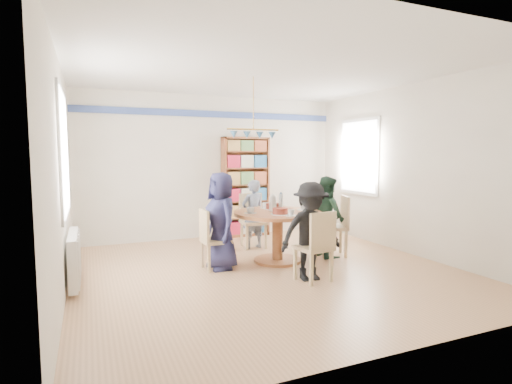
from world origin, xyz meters
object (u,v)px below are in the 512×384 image
chair_left (211,237)px  chair_right (338,223)px  chair_near (317,243)px  person_right (327,216)px  person_left (222,221)px  radiator (74,258)px  dining_table (278,225)px  bookshelf (245,188)px  person_far (253,214)px  person_near (310,231)px  chair_far (252,218)px

chair_left → chair_right: chair_right is taller
chair_near → person_right: (0.83, 1.06, 0.14)m
person_left → radiator: bearing=-93.3°
dining_table → bookshelf: 2.03m
dining_table → chair_right: size_ratio=1.38×
radiator → dining_table: dining_table is taller
radiator → bookshelf: bearing=34.1°
chair_right → person_far: bearing=137.2°
person_left → person_right: 1.73m
chair_right → person_right: (-0.18, 0.03, 0.11)m
person_far → person_near: bearing=80.0°
chair_right → chair_near: (-1.01, -1.03, -0.03)m
person_right → bookshelf: size_ratio=0.65×
person_far → bookshelf: (0.27, 1.04, 0.36)m
chair_right → person_right: size_ratio=0.75×
person_right → radiator: bearing=94.2°
radiator → person_near: (2.75, -0.87, 0.27)m
dining_table → person_left: 0.88m
chair_right → dining_table: bearing=178.1°
dining_table → chair_near: bearing=-88.5°
chair_far → person_far: size_ratio=0.79×
chair_far → person_right: 1.36m
person_far → chair_right: bearing=126.8°
chair_right → chair_near: chair_right is taller
chair_far → person_left: size_ratio=0.68×
chair_right → chair_near: bearing=-134.4°
dining_table → bookshelf: bearing=82.4°
chair_left → person_left: (0.15, -0.01, 0.21)m
chair_right → bookshelf: bearing=111.0°
dining_table → person_near: bearing=-89.8°
chair_left → chair_near: chair_near is taller
radiator → person_left: bearing=1.4°
chair_left → bookshelf: bookshelf is taller
radiator → person_far: bearing=20.0°
chair_left → chair_far: size_ratio=0.91×
chair_right → chair_near: 1.44m
chair_right → chair_far: chair_right is taller
bookshelf → chair_right: bearing=-69.0°
chair_far → chair_right: bearing=-47.4°
chair_far → chair_near: bearing=-90.1°
chair_near → person_right: bearing=52.0°
dining_table → person_left: size_ratio=0.96×
chair_left → person_far: person_far is taller
radiator → chair_right: 3.79m
dining_table → chair_near: 1.07m
radiator → chair_far: 3.00m
chair_near → bookshelf: bookshelf is taller
dining_table → person_near: size_ratio=1.04×
bookshelf → dining_table: bearing=-97.6°
chair_right → person_right: person_right is taller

